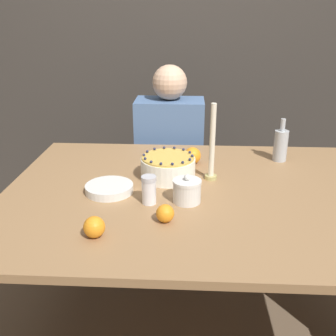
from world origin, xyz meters
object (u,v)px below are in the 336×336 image
cake (168,167)px  person_man_blue_shirt (170,175)px  bottle (281,145)px  sugar_bowl (187,191)px  sugar_shaker (149,190)px  candle (212,149)px

cake → person_man_blue_shirt: 0.73m
bottle → sugar_bowl: bearing=-133.3°
person_man_blue_shirt → cake: bearing=92.2°
person_man_blue_shirt → bottle: bearing=143.6°
sugar_bowl → sugar_shaker: sugar_bowl is taller
sugar_bowl → cake: bearing=110.1°
bottle → person_man_blue_shirt: 0.78m
sugar_bowl → person_man_blue_shirt: size_ratio=0.10×
candle → person_man_blue_shirt: 0.81m
candle → person_man_blue_shirt: person_man_blue_shirt is taller
sugar_shaker → person_man_blue_shirt: bearing=87.9°
sugar_bowl → candle: size_ratio=0.34×
cake → bottle: bearing=24.6°
bottle → person_man_blue_shirt: size_ratio=0.18×
sugar_bowl → bottle: (0.45, 0.48, 0.03)m
bottle → sugar_shaker: bearing=-140.0°
person_man_blue_shirt → sugar_shaker: bearing=87.9°
cake → sugar_bowl: size_ratio=2.10×
cake → candle: (0.19, -0.01, 0.09)m
bottle → person_man_blue_shirt: person_man_blue_shirt is taller
cake → person_man_blue_shirt: person_man_blue_shirt is taller
cake → sugar_shaker: size_ratio=2.15×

